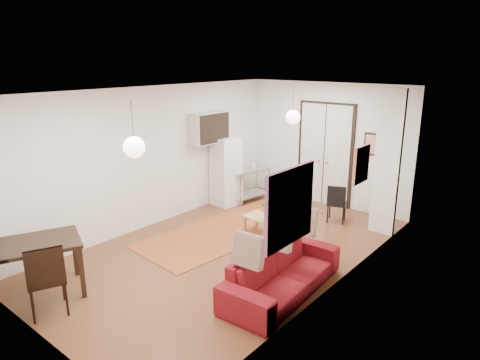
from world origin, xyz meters
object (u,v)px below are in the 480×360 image
Objects in this scene: sofa at (283,272)px; dining_chair_far at (53,269)px; fridge at (226,172)px; kitchen_counter at (249,181)px; dining_table at (24,250)px; dining_chair_near at (53,269)px; black_side_chair at (339,199)px; coffee_table at (265,220)px.

sofa is 2.14× the size of dining_chair_far.
sofa is 1.38× the size of fridge.
dining_table is at bearing -79.15° from kitchen_counter.
dining_chair_near is at bearing -69.06° from fridge.
black_side_chair is (-0.74, 3.24, 0.16)m from sofa.
dining_table is 0.63m from dining_chair_far.
kitchen_counter is 5.55m from dining_chair_near.
dining_chair_near is at bearing -100.52° from coffee_table.
kitchen_counter is at bearing -148.34° from dining_chair_near.
dining_chair_far reaches higher than kitchen_counter.
coffee_table is 0.84× the size of dining_chair_near.
black_side_chair is (1.48, 5.64, -0.12)m from dining_chair_far.
dining_chair_near is (0.88, -5.47, 0.11)m from kitchen_counter.
dining_table is (-1.34, -4.08, 0.43)m from coffee_table.
dining_chair_near is (-0.74, -3.98, 0.28)m from coffee_table.
fridge is 0.93× the size of dining_table.
dining_chair_near is at bearing 10.16° from dining_table.
kitchen_counter is 2.36m from black_side_chair.
dining_chair_near reaches higher than kitchen_counter.
kitchen_counter is at bearing 41.58° from sofa.
dining_chair_near and dining_chair_far have the same top height.
kitchen_counter reaches higher than coffee_table.
fridge reaches higher than dining_chair_near.
sofa is at bearing -46.74° from coffee_table.
kitchen_counter reaches higher than sofa.
sofa is 3.32m from black_side_chair.
coffee_table is 4.05m from dining_chair_near.
coffee_table is 2.21m from kitchen_counter.
sofa is 2.55× the size of coffee_table.
fridge reaches higher than coffee_table.
dining_chair_near is 1.24× the size of black_side_chair.
kitchen_counter is (-1.62, 1.50, 0.17)m from coffee_table.
dining_table is 1.67× the size of dining_chair_far.
black_side_chair is at bearing -172.13° from dining_chair_near.
fridge is at bearing 49.53° from sofa.
sofa reaches higher than coffee_table.
coffee_table is 0.84× the size of dining_chair_far.
coffee_table is 4.05m from dining_chair_far.
dining_chair_near reaches higher than sofa.
kitchen_counter is (-3.09, 3.07, 0.17)m from sofa.
dining_chair_far reaches higher than dining_table.
black_side_chair is at bearing 12.08° from kitchen_counter.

